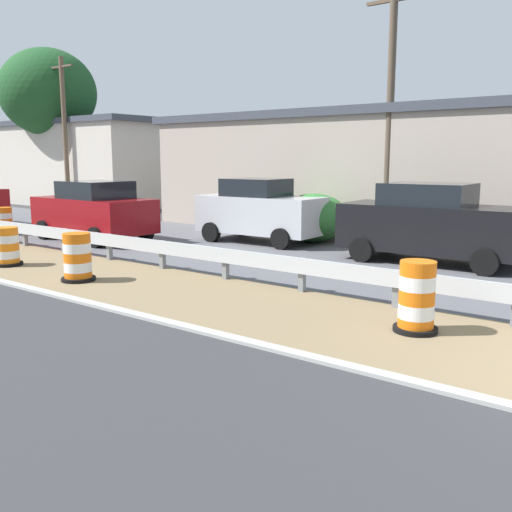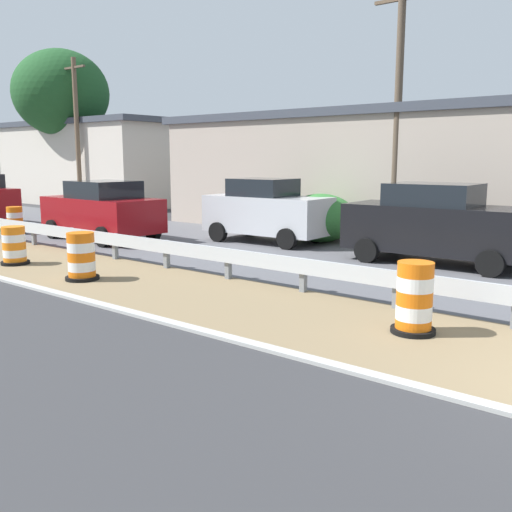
% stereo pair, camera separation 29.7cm
% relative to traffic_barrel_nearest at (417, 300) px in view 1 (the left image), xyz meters
% --- Properties ---
extents(traffic_barrel_nearest, '(0.70, 0.70, 1.13)m').
position_rel_traffic_barrel_nearest_xyz_m(traffic_barrel_nearest, '(0.00, 0.00, 0.00)').
color(traffic_barrel_nearest, orange).
rests_on(traffic_barrel_nearest, ground).
extents(traffic_barrel_close, '(0.75, 0.75, 1.07)m').
position_rel_traffic_barrel_nearest_xyz_m(traffic_barrel_close, '(-0.91, 7.44, -0.03)').
color(traffic_barrel_close, orange).
rests_on(traffic_barrel_close, ground).
extents(traffic_barrel_mid, '(0.71, 0.71, 0.98)m').
position_rel_traffic_barrel_nearest_xyz_m(traffic_barrel_mid, '(-0.88, 10.42, -0.07)').
color(traffic_barrel_mid, orange).
rests_on(traffic_barrel_mid, ground).
extents(traffic_barrel_farther, '(0.68, 0.68, 0.99)m').
position_rel_traffic_barrel_nearest_xyz_m(traffic_barrel_farther, '(2.18, 16.01, -0.07)').
color(traffic_barrel_farther, orange).
rests_on(traffic_barrel_farther, ground).
extents(car_trailing_near_lane, '(2.05, 4.16, 2.05)m').
position_rel_traffic_barrel_nearest_xyz_m(car_trailing_near_lane, '(6.28, 7.78, 0.51)').
color(car_trailing_near_lane, silver).
rests_on(car_trailing_near_lane, ground).
extents(car_mid_far_lane, '(2.21, 4.76, 2.07)m').
position_rel_traffic_barrel_nearest_xyz_m(car_mid_far_lane, '(6.01, 1.99, 0.52)').
color(car_mid_far_lane, black).
rests_on(car_mid_far_lane, ground).
extents(car_distant_b, '(2.29, 4.51, 1.96)m').
position_rel_traffic_barrel_nearest_xyz_m(car_distant_b, '(3.32, 12.43, 0.47)').
color(car_distant_b, maroon).
rests_on(car_distant_b, ground).
extents(roadside_shop_near, '(6.32, 16.07, 4.40)m').
position_rel_traffic_barrel_nearest_xyz_m(roadside_shop_near, '(11.69, 7.11, 1.70)').
color(roadside_shop_near, '#AD9E8E').
rests_on(roadside_shop_near, ground).
extents(roadside_shop_far, '(7.72, 15.34, 4.81)m').
position_rel_traffic_barrel_nearest_xyz_m(roadside_shop_far, '(13.49, 26.79, 1.91)').
color(roadside_shop_far, beige).
rests_on(roadside_shop_far, ground).
extents(utility_pole_near, '(0.24, 1.80, 7.94)m').
position_rel_traffic_barrel_nearest_xyz_m(utility_pole_near, '(8.73, 4.51, 3.61)').
color(utility_pole_near, brown).
rests_on(utility_pole_near, ground).
extents(utility_pole_mid, '(0.24, 1.80, 7.76)m').
position_rel_traffic_barrel_nearest_xyz_m(utility_pole_mid, '(9.49, 22.74, 3.52)').
color(utility_pole_mid, brown).
rests_on(utility_pole_mid, ground).
extents(bush_roadside, '(2.31, 2.31, 1.57)m').
position_rel_traffic_barrel_nearest_xyz_m(bush_roadside, '(7.44, 6.46, 0.27)').
color(bush_roadside, '#337533').
rests_on(bush_roadside, ground).
extents(tree_roadside, '(5.27, 5.27, 8.65)m').
position_rel_traffic_barrel_nearest_xyz_m(tree_roadside, '(10.53, 25.61, 5.75)').
color(tree_roadside, brown).
rests_on(tree_roadside, ground).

